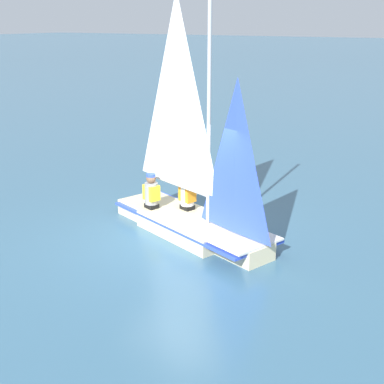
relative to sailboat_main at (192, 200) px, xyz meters
name	(u,v)px	position (x,y,z in m)	size (l,w,h in m)	color
ground_plane	(192,233)	(0.00, 0.01, -0.77)	(260.00, 260.00, 0.00)	#38607A
sailboat_main	(192,200)	(0.00, 0.00, 0.00)	(2.65, 4.37, 5.21)	beige
sailor_helm	(187,198)	(-0.44, -0.38, -0.14)	(0.38, 0.41, 1.16)	black
sailor_crew	(151,196)	(-0.09, -1.13, -0.14)	(0.38, 0.41, 1.16)	black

